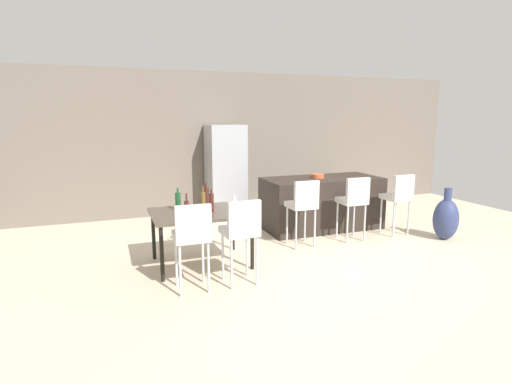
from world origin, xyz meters
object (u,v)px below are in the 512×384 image
wine_glass_left (234,198)px  floor_vase (446,219)px  fruit_bowl (318,176)px  bar_chair_left (303,203)px  wine_bottle_inner (203,199)px  dining_chair_far (241,228)px  potted_plant (332,190)px  kitchen_island (322,203)px  refrigerator (226,171)px  wine_bottle_end (178,201)px  bar_chair_right (399,195)px  wine_bottle_right (206,196)px  dining_chair_near (192,233)px  wine_bottle_middle (212,203)px  wine_bottle_corner (187,209)px  bar_chair_middle (354,199)px  dining_table (201,216)px

wine_glass_left → floor_vase: size_ratio=0.20×
fruit_bowl → wine_glass_left: bearing=-153.7°
bar_chair_left → wine_bottle_inner: bar_chair_left is taller
dining_chair_far → potted_plant: size_ratio=1.74×
kitchen_island → refrigerator: bearing=131.1°
wine_bottle_end → floor_vase: wine_bottle_end is taller
bar_chair_right → wine_bottle_right: (-3.28, 0.16, 0.18)m
kitchen_island → floor_vase: 2.06m
refrigerator → floor_vase: refrigerator is taller
wine_bottle_end → wine_glass_left: size_ratio=1.75×
dining_chair_near → wine_bottle_right: 1.30m
refrigerator → fruit_bowl: bearing=-50.4°
kitchen_island → potted_plant: 1.92m
bar_chair_right → floor_vase: bar_chair_right is taller
wine_bottle_middle → wine_bottle_corner: (-0.38, -0.22, -0.01)m
bar_chair_middle → fruit_bowl: bar_chair_middle is taller
bar_chair_left → refrigerator: refrigerator is taller
dining_chair_near → potted_plant: dining_chair_near is taller
wine_bottle_corner → fruit_bowl: (2.62, 1.37, 0.10)m
dining_table → dining_chair_near: bearing=-109.1°
refrigerator → dining_table: bearing=-113.3°
refrigerator → wine_bottle_right: bearing=-112.9°
wine_bottle_end → wine_bottle_right: (0.43, 0.16, 0.01)m
wine_glass_left → fruit_bowl: size_ratio=0.81×
dining_table → floor_vase: floor_vase is taller
dining_table → bar_chair_right: bearing=3.1°
wine_bottle_middle → wine_bottle_inner: size_ratio=1.03×
wine_bottle_corner → wine_glass_left: (0.76, 0.45, 0.00)m
bar_chair_left → wine_bottle_end: bearing=180.0°
kitchen_island → dining_table: size_ratio=1.62×
wine_bottle_inner → potted_plant: 4.25m
kitchen_island → wine_bottle_inner: (-2.37, -0.81, 0.39)m
wine_bottle_corner → dining_chair_far: bearing=-45.0°
wine_bottle_middle → refrigerator: refrigerator is taller
bar_chair_right → refrigerator: 3.35m
potted_plant → fruit_bowl: bearing=-128.9°
bar_chair_left → wine_glass_left: (-1.12, -0.05, 0.17)m
dining_table → wine_bottle_right: wine_bottle_right is taller
wine_bottle_corner → wine_bottle_inner: size_ratio=1.07×
bar_chair_middle → dining_chair_far: size_ratio=1.00×
bar_chair_right → wine_glass_left: 2.93m
wine_bottle_end → dining_table: bearing=-35.4°
dining_chair_far → wine_bottle_end: dining_chair_far is taller
wine_bottle_end → wine_bottle_middle: bearing=-34.6°
wine_bottle_middle → wine_bottle_end: (-0.40, 0.27, -0.00)m
wine_bottle_inner → dining_table: bearing=-111.6°
wine_bottle_middle → wine_bottle_corner: size_ratio=0.97×
dining_table → dining_chair_near: (-0.29, -0.85, 0.02)m
wine_bottle_corner → refrigerator: 3.20m
bar_chair_right → wine_bottle_middle: (-3.31, -0.27, 0.17)m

